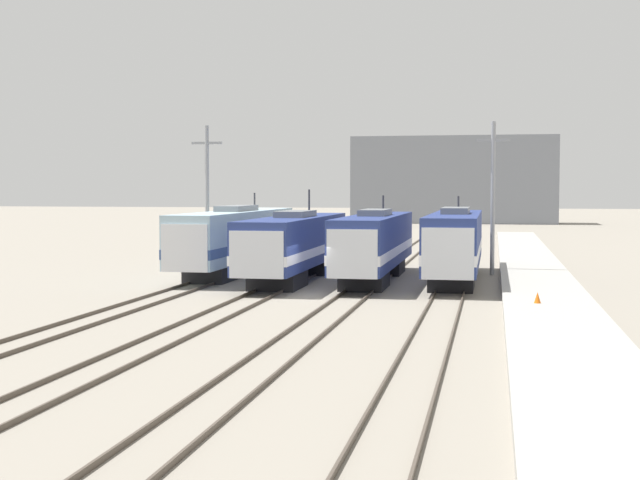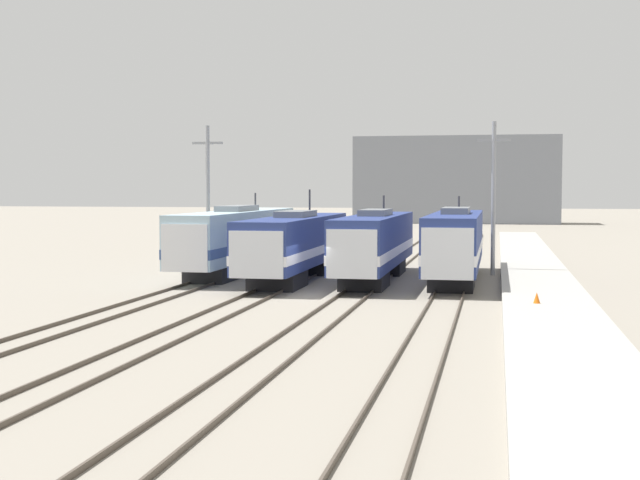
{
  "view_description": "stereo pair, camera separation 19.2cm",
  "coord_description": "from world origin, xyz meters",
  "px_view_note": "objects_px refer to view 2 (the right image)",
  "views": [
    {
      "loc": [
        9.02,
        -43.17,
        5.34
      ],
      "look_at": [
        -0.09,
        3.49,
        2.58
      ],
      "focal_mm": 50.0,
      "sensor_mm": 36.0,
      "label": 1
    },
    {
      "loc": [
        9.21,
        -43.14,
        5.34
      ],
      "look_at": [
        -0.09,
        3.49,
        2.58
      ],
      "focal_mm": 50.0,
      "sensor_mm": 36.0,
      "label": 2
    }
  ],
  "objects_px": {
    "locomotive_far_left": "(235,239)",
    "catenary_tower_left": "(208,194)",
    "locomotive_far_right": "(455,244)",
    "catenary_tower_right": "(494,194)",
    "locomotive_center_right": "(374,244)",
    "traffic_cone": "(537,298)",
    "locomotive_center_left": "(294,245)"
  },
  "relations": [
    {
      "from": "locomotive_center_right",
      "to": "catenary_tower_left",
      "type": "bearing_deg",
      "value": 156.46
    },
    {
      "from": "locomotive_far_right",
      "to": "traffic_cone",
      "type": "xyz_separation_m",
      "value": [
        4.03,
        -12.11,
        -1.54
      ]
    },
    {
      "from": "catenary_tower_right",
      "to": "locomotive_far_right",
      "type": "bearing_deg",
      "value": -115.11
    },
    {
      "from": "locomotive_center_left",
      "to": "locomotive_far_right",
      "type": "relative_size",
      "value": 1.0
    },
    {
      "from": "locomotive_far_left",
      "to": "catenary_tower_left",
      "type": "relative_size",
      "value": 2.07
    },
    {
      "from": "locomotive_far_left",
      "to": "catenary_tower_left",
      "type": "distance_m",
      "value": 4.34
    },
    {
      "from": "catenary_tower_left",
      "to": "traffic_cone",
      "type": "bearing_deg",
      "value": -39.23
    },
    {
      "from": "locomotive_far_left",
      "to": "locomotive_center_right",
      "type": "bearing_deg",
      "value": -17.36
    },
    {
      "from": "catenary_tower_right",
      "to": "locomotive_far_left",
      "type": "bearing_deg",
      "value": -172.05
    },
    {
      "from": "traffic_cone",
      "to": "locomotive_far_right",
      "type": "bearing_deg",
      "value": 108.42
    },
    {
      "from": "locomotive_center_left",
      "to": "catenary_tower_left",
      "type": "height_order",
      "value": "catenary_tower_left"
    },
    {
      "from": "catenary_tower_right",
      "to": "traffic_cone",
      "type": "bearing_deg",
      "value": -83.3
    },
    {
      "from": "locomotive_far_left",
      "to": "locomotive_center_right",
      "type": "relative_size",
      "value": 1.14
    },
    {
      "from": "locomotive_far_left",
      "to": "traffic_cone",
      "type": "relative_size",
      "value": 40.7
    },
    {
      "from": "locomotive_far_right",
      "to": "locomotive_far_left",
      "type": "bearing_deg",
      "value": 170.75
    },
    {
      "from": "locomotive_center_right",
      "to": "catenary_tower_left",
      "type": "height_order",
      "value": "catenary_tower_left"
    },
    {
      "from": "locomotive_far_left",
      "to": "catenary_tower_left",
      "type": "height_order",
      "value": "catenary_tower_left"
    },
    {
      "from": "locomotive_center_right",
      "to": "catenary_tower_left",
      "type": "distance_m",
      "value": 13.04
    },
    {
      "from": "locomotive_center_right",
      "to": "locomotive_far_left",
      "type": "bearing_deg",
      "value": 162.64
    },
    {
      "from": "locomotive_far_left",
      "to": "locomotive_center_left",
      "type": "xyz_separation_m",
      "value": [
        4.59,
        -3.42,
        -0.11
      ]
    },
    {
      "from": "locomotive_far_left",
      "to": "catenary_tower_left",
      "type": "bearing_deg",
      "value": 138.37
    },
    {
      "from": "catenary_tower_left",
      "to": "locomotive_center_left",
      "type": "bearing_deg",
      "value": -38.5
    },
    {
      "from": "locomotive_center_right",
      "to": "locomotive_far_right",
      "type": "relative_size",
      "value": 0.98
    },
    {
      "from": "traffic_cone",
      "to": "catenary_tower_right",
      "type": "bearing_deg",
      "value": 96.7
    },
    {
      "from": "locomotive_center_left",
      "to": "locomotive_far_right",
      "type": "xyz_separation_m",
      "value": [
        9.17,
        1.18,
        0.1
      ]
    },
    {
      "from": "locomotive_far_left",
      "to": "catenary_tower_right",
      "type": "bearing_deg",
      "value": 7.95
    },
    {
      "from": "locomotive_far_right",
      "to": "catenary_tower_left",
      "type": "xyz_separation_m",
      "value": [
        -16.25,
        4.45,
        2.79
      ]
    },
    {
      "from": "locomotive_far_right",
      "to": "catenary_tower_right",
      "type": "xyz_separation_m",
      "value": [
        2.09,
        4.45,
        2.79
      ]
    },
    {
      "from": "catenary_tower_right",
      "to": "locomotive_center_right",
      "type": "bearing_deg",
      "value": -142.72
    },
    {
      "from": "locomotive_center_right",
      "to": "catenary_tower_right",
      "type": "distance_m",
      "value": 8.86
    },
    {
      "from": "locomotive_center_right",
      "to": "catenary_tower_left",
      "type": "xyz_separation_m",
      "value": [
        -11.67,
        5.08,
        2.84
      ]
    },
    {
      "from": "locomotive_far_right",
      "to": "catenary_tower_right",
      "type": "height_order",
      "value": "catenary_tower_right"
    }
  ]
}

